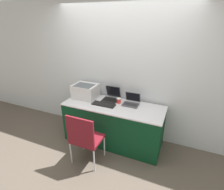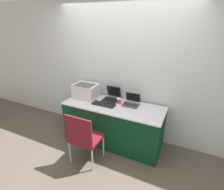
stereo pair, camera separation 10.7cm
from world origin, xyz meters
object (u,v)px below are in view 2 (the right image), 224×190
(external_keyboard, at_px, (104,104))
(chair, at_px, (83,136))
(coffee_cup, at_px, (119,101))
(printer, at_px, (86,90))
(laptop_left, at_px, (112,97))
(laptop_right, at_px, (131,102))

(external_keyboard, xyz_separation_m, chair, (-0.03, -0.65, -0.28))
(external_keyboard, relative_size, coffee_cup, 4.57)
(external_keyboard, bearing_deg, chair, -92.69)
(printer, bearing_deg, chair, -61.34)
(coffee_cup, bearing_deg, chair, -106.89)
(printer, height_order, coffee_cup, printer)
(printer, bearing_deg, external_keyboard, -19.40)
(laptop_left, distance_m, external_keyboard, 0.28)
(laptop_left, bearing_deg, printer, -168.23)
(printer, relative_size, laptop_right, 1.63)
(laptop_left, bearing_deg, coffee_cup, -24.28)
(external_keyboard, xyz_separation_m, coffee_cup, (0.22, 0.19, 0.04))
(laptop_left, xyz_separation_m, coffee_cup, (0.19, -0.09, -0.01))
(laptop_left, xyz_separation_m, external_keyboard, (-0.03, -0.27, -0.04))
(printer, xyz_separation_m, laptop_right, (0.93, 0.06, -0.10))
(printer, distance_m, laptop_left, 0.53)
(printer, xyz_separation_m, coffee_cup, (0.70, 0.02, -0.10))
(laptop_left, height_order, chair, laptop_left)
(laptop_right, xyz_separation_m, external_keyboard, (-0.45, -0.23, -0.04))
(external_keyboard, bearing_deg, laptop_left, 83.63)
(printer, bearing_deg, laptop_right, 3.57)
(laptop_left, relative_size, chair, 0.35)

